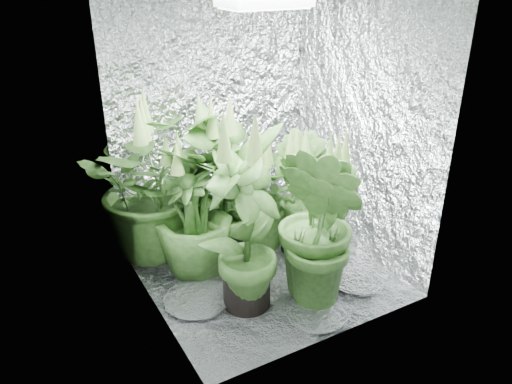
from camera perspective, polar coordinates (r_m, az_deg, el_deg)
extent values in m
plane|color=silver|center=(3.63, 0.75, -9.01)|extent=(1.60, 1.60, 0.00)
cube|color=silver|center=(3.87, -5.19, 9.38)|extent=(1.60, 0.02, 2.00)
cube|color=silver|center=(2.58, 9.83, 1.05)|extent=(1.60, 0.02, 2.00)
cube|color=silver|center=(2.89, -13.01, 3.46)|extent=(0.02, 1.60, 2.00)
cube|color=silver|center=(3.64, 11.92, 7.95)|extent=(0.02, 1.60, 2.00)
cube|color=white|center=(3.03, 0.95, 20.31)|extent=(0.46, 0.26, 0.01)
cylinder|color=black|center=(3.84, -11.05, -4.97)|extent=(0.32, 0.32, 0.29)
cylinder|color=#4B3417|center=(3.78, -11.21, -3.28)|extent=(0.30, 0.30, 0.03)
imported|color=#1E4216|center=(3.64, -11.62, 1.21)|extent=(1.09, 1.09, 1.12)
cone|color=olive|center=(3.48, -12.31, 8.64)|extent=(0.10, 0.10, 0.29)
cylinder|color=black|center=(3.72, -3.62, -5.82)|extent=(0.30, 0.30, 0.26)
cylinder|color=#4B3417|center=(3.66, -3.67, -4.24)|extent=(0.27, 0.27, 0.03)
imported|color=#1E4216|center=(3.50, -3.82, 0.76)|extent=(0.80, 0.80, 1.13)
cone|color=olive|center=(3.33, -4.07, 8.70)|extent=(0.10, 0.10, 0.26)
cylinder|color=black|center=(3.84, 5.03, -4.82)|extent=(0.29, 0.29, 0.26)
cylinder|color=#4B3417|center=(3.79, 5.09, -3.33)|extent=(0.26, 0.26, 0.03)
imported|color=#1E4216|center=(3.69, 5.23, -0.17)|extent=(0.59, 0.59, 0.88)
cone|color=olive|center=(3.54, 5.46, 5.41)|extent=(0.09, 0.09, 0.26)
cylinder|color=black|center=(3.58, -6.84, -7.33)|extent=(0.29, 0.29, 0.26)
cylinder|color=#4B3417|center=(3.52, -6.93, -5.77)|extent=(0.26, 0.26, 0.03)
imported|color=#1E4216|center=(3.40, -7.16, -1.93)|extent=(0.74, 0.74, 0.95)
cone|color=olive|center=(3.23, -7.54, 4.62)|extent=(0.09, 0.09, 0.26)
cylinder|color=black|center=(3.82, -0.18, -5.01)|extent=(0.27, 0.27, 0.24)
cylinder|color=#4B3417|center=(3.77, -0.18, -3.60)|extent=(0.25, 0.25, 0.03)
imported|color=#1E4216|center=(3.67, -0.19, -0.49)|extent=(0.80, 0.80, 0.85)
cone|color=olive|center=(3.53, -0.20, 4.91)|extent=(0.09, 0.09, 0.24)
cylinder|color=black|center=(3.25, -1.08, -10.71)|extent=(0.30, 0.30, 0.27)
cylinder|color=#4B3417|center=(3.18, -1.10, -8.94)|extent=(0.28, 0.28, 0.03)
imported|color=#1E4216|center=(2.99, -1.15, -3.01)|extent=(0.84, 0.84, 1.19)
cone|color=olive|center=(2.78, -1.25, 6.68)|extent=(0.10, 0.10, 0.27)
cylinder|color=black|center=(3.32, 7.01, -10.28)|extent=(0.28, 0.28, 0.25)
cylinder|color=#4B3417|center=(3.26, 7.10, -8.73)|extent=(0.25, 0.25, 0.03)
imported|color=#1E4216|center=(3.09, 7.43, -3.52)|extent=(0.60, 0.60, 1.08)
cone|color=olive|center=(2.89, 7.94, 4.86)|extent=(0.09, 0.09, 0.25)
cylinder|color=black|center=(4.02, 7.85, -5.06)|extent=(0.12, 0.12, 0.07)
cylinder|color=black|center=(3.96, 7.97, -3.29)|extent=(0.10, 0.10, 0.09)
cylinder|color=#4C4C51|center=(3.92, 7.42, -3.51)|extent=(0.05, 0.26, 0.26)
torus|color=#4C4C51|center=(3.92, 7.42, -3.51)|extent=(0.05, 0.27, 0.27)
cube|color=white|center=(3.23, 8.33, -7.65)|extent=(0.05, 0.02, 0.07)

